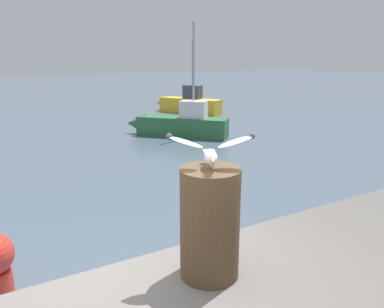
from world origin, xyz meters
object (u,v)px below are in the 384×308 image
(mooring_post, at_px, (210,223))
(boat_green, at_px, (177,124))
(seagull, at_px, (211,151))
(boat_yellow, at_px, (186,104))

(mooring_post, distance_m, boat_green, 11.91)
(seagull, height_order, boat_yellow, boat_yellow)
(mooring_post, height_order, boat_yellow, boat_yellow)
(boat_green, bearing_deg, mooring_post, -117.11)
(boat_green, bearing_deg, seagull, -117.11)
(boat_green, distance_m, boat_yellow, 6.18)
(boat_green, bearing_deg, boat_yellow, 57.08)
(mooring_post, relative_size, boat_green, 0.20)
(mooring_post, distance_m, boat_yellow, 18.04)
(mooring_post, bearing_deg, boat_green, 62.89)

